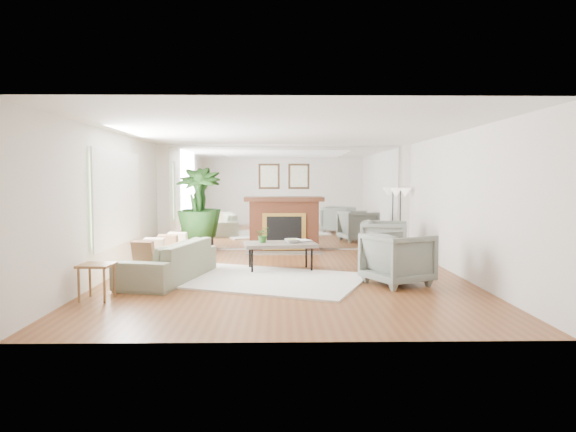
{
  "coord_description": "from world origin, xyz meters",
  "views": [
    {
      "loc": [
        -0.12,
        -8.65,
        1.66
      ],
      "look_at": [
        0.04,
        0.6,
        1.01
      ],
      "focal_mm": 32.0,
      "sensor_mm": 36.0,
      "label": 1
    }
  ],
  "objects_px": {
    "fireplace": "(284,223)",
    "armchair_front": "(398,259)",
    "side_table": "(97,270)",
    "floor_lamp": "(400,198)",
    "sofa": "(169,261)",
    "coffee_table": "(280,245)",
    "potted_ficus": "(197,207)",
    "armchair_back": "(384,241)"
  },
  "relations": [
    {
      "from": "sofa",
      "to": "armchair_front",
      "type": "relative_size",
      "value": 2.43
    },
    {
      "from": "armchair_front",
      "to": "armchair_back",
      "type": "bearing_deg",
      "value": -33.07
    },
    {
      "from": "armchair_back",
      "to": "floor_lamp",
      "type": "distance_m",
      "value": 1.72
    },
    {
      "from": "coffee_table",
      "to": "sofa",
      "type": "distance_m",
      "value": 2.05
    },
    {
      "from": "coffee_table",
      "to": "floor_lamp",
      "type": "height_order",
      "value": "floor_lamp"
    },
    {
      "from": "fireplace",
      "to": "armchair_front",
      "type": "bearing_deg",
      "value": -65.47
    },
    {
      "from": "potted_ficus",
      "to": "floor_lamp",
      "type": "distance_m",
      "value": 4.68
    },
    {
      "from": "side_table",
      "to": "potted_ficus",
      "type": "bearing_deg",
      "value": 82.11
    },
    {
      "from": "coffee_table",
      "to": "side_table",
      "type": "xyz_separation_m",
      "value": [
        -2.55,
        -2.26,
        -0.05
      ]
    },
    {
      "from": "armchair_front",
      "to": "floor_lamp",
      "type": "bearing_deg",
      "value": -40.39
    },
    {
      "from": "armchair_front",
      "to": "sofa",
      "type": "bearing_deg",
      "value": 56.78
    },
    {
      "from": "side_table",
      "to": "floor_lamp",
      "type": "distance_m",
      "value": 7.1
    },
    {
      "from": "floor_lamp",
      "to": "coffee_table",
      "type": "bearing_deg",
      "value": -139.42
    },
    {
      "from": "fireplace",
      "to": "potted_ficus",
      "type": "bearing_deg",
      "value": -175.46
    },
    {
      "from": "fireplace",
      "to": "potted_ficus",
      "type": "relative_size",
      "value": 1.05
    },
    {
      "from": "side_table",
      "to": "floor_lamp",
      "type": "height_order",
      "value": "floor_lamp"
    },
    {
      "from": "coffee_table",
      "to": "fireplace",
      "type": "bearing_deg",
      "value": 87.81
    },
    {
      "from": "sofa",
      "to": "potted_ficus",
      "type": "xyz_separation_m",
      "value": [
        -0.05,
        3.28,
        0.72
      ]
    },
    {
      "from": "fireplace",
      "to": "side_table",
      "type": "xyz_separation_m",
      "value": [
        -2.65,
        -4.83,
        -0.24
      ]
    },
    {
      "from": "sofa",
      "to": "armchair_front",
      "type": "bearing_deg",
      "value": 96.05
    },
    {
      "from": "fireplace",
      "to": "potted_ficus",
      "type": "distance_m",
      "value": 2.05
    },
    {
      "from": "fireplace",
      "to": "sofa",
      "type": "xyz_separation_m",
      "value": [
        -1.95,
        -3.44,
        -0.34
      ]
    },
    {
      "from": "armchair_back",
      "to": "armchair_front",
      "type": "height_order",
      "value": "armchair_back"
    },
    {
      "from": "coffee_table",
      "to": "armchair_back",
      "type": "distance_m",
      "value": 2.36
    },
    {
      "from": "fireplace",
      "to": "armchair_back",
      "type": "bearing_deg",
      "value": -37.37
    },
    {
      "from": "side_table",
      "to": "armchair_front",
      "type": "bearing_deg",
      "value": 12.23
    },
    {
      "from": "armchair_back",
      "to": "potted_ficus",
      "type": "distance_m",
      "value": 4.31
    },
    {
      "from": "sofa",
      "to": "potted_ficus",
      "type": "bearing_deg",
      "value": -166.35
    },
    {
      "from": "fireplace",
      "to": "armchair_back",
      "type": "relative_size",
      "value": 2.23
    },
    {
      "from": "sofa",
      "to": "armchair_back",
      "type": "distance_m",
      "value": 4.41
    },
    {
      "from": "coffee_table",
      "to": "side_table",
      "type": "bearing_deg",
      "value": -138.5
    },
    {
      "from": "coffee_table",
      "to": "side_table",
      "type": "height_order",
      "value": "coffee_table"
    },
    {
      "from": "fireplace",
      "to": "coffee_table",
      "type": "height_order",
      "value": "fireplace"
    },
    {
      "from": "armchair_front",
      "to": "side_table",
      "type": "xyz_separation_m",
      "value": [
        -4.42,
        -0.96,
        0.01
      ]
    },
    {
      "from": "armchair_back",
      "to": "armchair_front",
      "type": "relative_size",
      "value": 1.01
    },
    {
      "from": "side_table",
      "to": "sofa",
      "type": "bearing_deg",
      "value": 63.24
    },
    {
      "from": "side_table",
      "to": "potted_ficus",
      "type": "relative_size",
      "value": 0.26
    },
    {
      "from": "potted_ficus",
      "to": "floor_lamp",
      "type": "relative_size",
      "value": 1.32
    },
    {
      "from": "fireplace",
      "to": "sofa",
      "type": "distance_m",
      "value": 3.97
    },
    {
      "from": "armchair_front",
      "to": "floor_lamp",
      "type": "relative_size",
      "value": 0.62
    },
    {
      "from": "armchair_back",
      "to": "sofa",
      "type": "bearing_deg",
      "value": 128.96
    },
    {
      "from": "coffee_table",
      "to": "side_table",
      "type": "distance_m",
      "value": 3.41
    }
  ]
}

